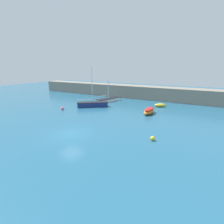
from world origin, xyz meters
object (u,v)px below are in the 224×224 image
Objects in this scene: rowboat_with_red_cover at (149,111)px; mooring_buoy_yellow at (153,138)px; sailboat_twin_hulled at (108,100)px; sailboat_tall_mast at (93,104)px; dinghy_near_pier at (160,105)px; mooring_buoy_pink at (62,108)px.

rowboat_with_red_cover is 10.85m from mooring_buoy_yellow.
rowboat_with_red_cover is 7.00× the size of mooring_buoy_yellow.
sailboat_tall_mast is at bearing -165.19° from sailboat_twin_hulled.
dinghy_near_pier is at bearing -8.44° from sailboat_tall_mast.
sailboat_tall_mast is 17.75m from mooring_buoy_yellow.
sailboat_twin_hulled is 11.68× the size of mooring_buoy_pink.
dinghy_near_pier is 4.38× the size of mooring_buoy_pink.
sailboat_twin_hulled is 11.43m from dinghy_near_pier.
mooring_buoy_yellow is at bearing -71.02° from sailboat_tall_mast.
sailboat_twin_hulled is 12.92× the size of mooring_buoy_yellow.
dinghy_near_pier is at bearing 36.83° from mooring_buoy_pink.
sailboat_twin_hulled is 2.67× the size of dinghy_near_pier.
rowboat_with_red_cover is 1.44× the size of dinghy_near_pier.
mooring_buoy_pink is (-3.30, -10.64, -0.14)m from sailboat_twin_hulled.
mooring_buoy_yellow is (14.87, -15.75, -0.16)m from sailboat_twin_hulled.
sailboat_tall_mast reaches higher than mooring_buoy_pink.
mooring_buoy_pink is 18.87m from mooring_buoy_yellow.
mooring_buoy_yellow is at bearing -122.18° from sailboat_twin_hulled.
sailboat_tall_mast is 5.72m from mooring_buoy_pink.
mooring_buoy_pink is at bearing 109.83° from rowboat_with_red_cover.
rowboat_with_red_cover is at bearing 19.39° from mooring_buoy_pink.
sailboat_twin_hulled is at bearing -29.73° from dinghy_near_pier.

